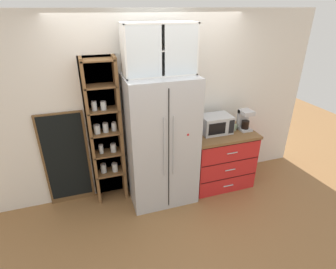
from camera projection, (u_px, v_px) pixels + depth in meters
name	position (u px, v px, depth m)	size (l,w,h in m)	color
ground_plane	(162.00, 195.00, 3.99)	(10.68, 10.68, 0.00)	olive
wall_back_cream	(153.00, 107.00, 3.77)	(4.98, 0.10, 2.55)	silver
refrigerator	(161.00, 141.00, 3.61)	(0.91, 0.68, 1.81)	#B7BABF
pantry_shelf_column	(105.00, 132.00, 3.58)	(0.46, 0.29, 2.04)	brown
counter_cabinet	(220.00, 158.00, 4.10)	(0.96, 0.64, 0.89)	red
microwave	(216.00, 124.00, 3.87)	(0.44, 0.33, 0.26)	#B7BABF
coffee_maker	(244.00, 120.00, 3.95)	(0.17, 0.20, 0.31)	#B7B7BC
mug_sage	(234.00, 127.00, 3.97)	(0.11, 0.08, 0.09)	#8CA37F
mug_navy	(197.00, 132.00, 3.80)	(0.11, 0.07, 0.09)	navy
bottle_cobalt	(222.00, 125.00, 3.89)	(0.06, 0.06, 0.25)	navy
upper_cabinet	(159.00, 49.00, 3.12)	(0.87, 0.32, 0.60)	silver
chalkboard_menu	(66.00, 159.00, 3.61)	(0.60, 0.04, 1.36)	brown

